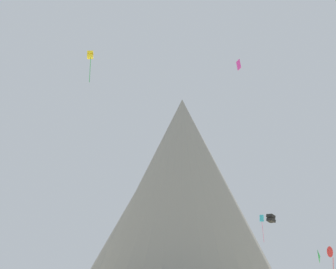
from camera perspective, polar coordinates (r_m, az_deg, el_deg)
rock_massif at (r=117.44m, az=1.08°, el=-8.35°), size 63.56×63.56×47.36m
kite_green_low at (r=89.73m, az=18.16°, el=-14.08°), size 1.49×2.36×2.39m
kite_yellow_high at (r=66.85m, az=-9.57°, el=9.58°), size 0.86×0.83×4.60m
kite_red_low at (r=78.77m, az=19.41°, el=-13.56°), size 0.61×1.71×5.62m
kite_magenta_high at (r=65.41m, az=8.70°, el=8.49°), size 0.43×0.98×1.47m
kite_black_low at (r=80.05m, az=12.57°, el=-10.06°), size 1.64×1.63×1.42m
kite_cyan_low at (r=92.91m, az=11.51°, el=-10.46°), size 0.58×1.03×5.28m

